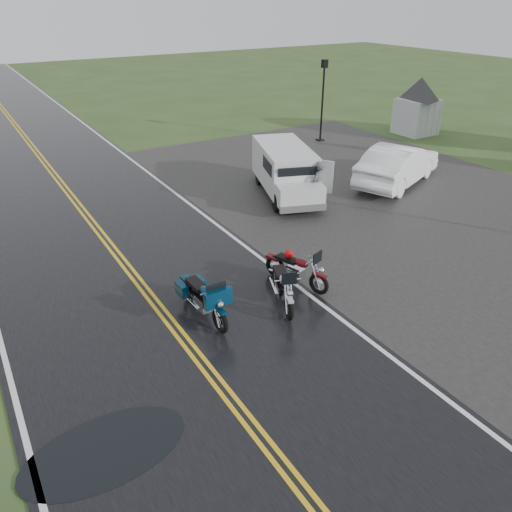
% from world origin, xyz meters
% --- Properties ---
extents(ground, '(120.00, 120.00, 0.00)m').
position_xyz_m(ground, '(0.00, 0.00, 0.00)').
color(ground, '#2D471E').
rests_on(ground, ground).
extents(road, '(8.00, 100.00, 0.04)m').
position_xyz_m(road, '(0.00, 10.00, 0.02)').
color(road, black).
rests_on(road, ground).
extents(parking_pad, '(14.00, 24.00, 0.03)m').
position_xyz_m(parking_pad, '(11.00, 5.00, 0.01)').
color(parking_pad, black).
rests_on(parking_pad, ground).
extents(visitor_center, '(16.00, 10.00, 4.80)m').
position_xyz_m(visitor_center, '(20.00, 12.00, 2.40)').
color(visitor_center, '#A8AAAD').
rests_on(visitor_center, ground).
extents(motorcycle_red, '(1.38, 2.25, 1.25)m').
position_xyz_m(motorcycle_red, '(4.03, 0.70, 0.63)').
color(motorcycle_red, '#51090F').
rests_on(motorcycle_red, ground).
extents(motorcycle_teal, '(0.90, 2.30, 1.34)m').
position_xyz_m(motorcycle_teal, '(0.89, 0.57, 0.67)').
color(motorcycle_teal, '#05253D').
rests_on(motorcycle_teal, ground).
extents(motorcycle_silver, '(1.55, 2.31, 1.28)m').
position_xyz_m(motorcycle_silver, '(2.65, 0.15, 0.64)').
color(motorcycle_silver, '#B6B7BE').
rests_on(motorcycle_silver, ground).
extents(van_white, '(3.53, 5.48, 2.02)m').
position_xyz_m(van_white, '(6.36, 6.27, 1.01)').
color(van_white, silver).
rests_on(van_white, ground).
extents(person_at_van, '(0.82, 0.72, 1.88)m').
position_xyz_m(person_at_van, '(7.83, 5.72, 0.94)').
color(person_at_van, '#4F4E53').
rests_on(person_at_van, ground).
extents(sedan_white, '(5.53, 3.63, 1.72)m').
position_xyz_m(sedan_white, '(12.57, 6.19, 0.86)').
color(sedan_white, white).
rests_on(sedan_white, ground).
extents(lamp_post_far_right, '(0.38, 0.38, 4.39)m').
position_xyz_m(lamp_post_far_right, '(14.20, 13.63, 2.19)').
color(lamp_post_far_right, black).
rests_on(lamp_post_far_right, ground).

